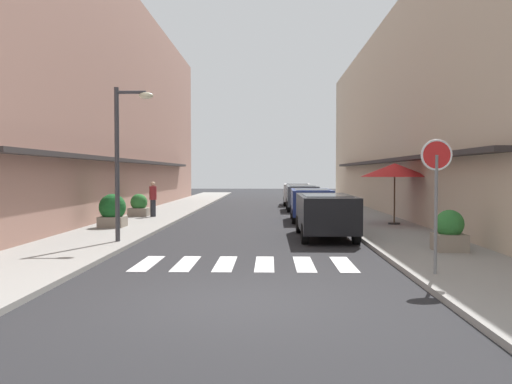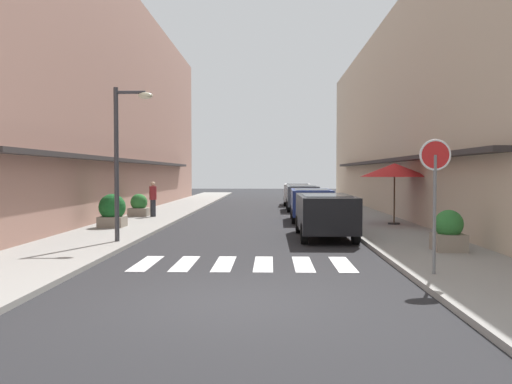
{
  "view_description": "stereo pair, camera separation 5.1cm",
  "coord_description": "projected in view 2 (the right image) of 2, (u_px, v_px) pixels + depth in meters",
  "views": [
    {
      "loc": [
        0.6,
        -8.92,
        2.2
      ],
      "look_at": [
        -0.09,
        17.39,
        1.25
      ],
      "focal_mm": 37.04,
      "sensor_mm": 36.0,
      "label": 1
    },
    {
      "loc": [
        0.65,
        -8.92,
        2.2
      ],
      "look_at": [
        -0.09,
        17.39,
        1.25
      ],
      "focal_mm": 37.04,
      "sensor_mm": 36.0,
      "label": 2
    }
  ],
  "objects": [
    {
      "name": "parked_car_mid",
      "position": [
        311.0,
        201.0,
        24.0
      ],
      "size": [
        1.86,
        3.99,
        1.47
      ],
      "color": "navy",
      "rests_on": "ground_plane"
    },
    {
      "name": "building_row_left",
      "position": [
        85.0,
        103.0,
        27.58
      ],
      "size": [
        5.5,
        41.09,
        11.77
      ],
      "color": "#A87A6B",
      "rests_on": "ground_plane"
    },
    {
      "name": "parked_car_near",
      "position": [
        325.0,
        211.0,
        17.75
      ],
      "size": [
        1.83,
        4.51,
        1.47
      ],
      "color": "black",
      "rests_on": "ground_plane"
    },
    {
      "name": "building_row_right",
      "position": [
        435.0,
        116.0,
        27.1
      ],
      "size": [
        5.5,
        41.09,
        10.29
      ],
      "color": "#C6B299",
      "rests_on": "ground_plane"
    },
    {
      "name": "planter_midblock",
      "position": [
        112.0,
        211.0,
        20.32
      ],
      "size": [
        1.03,
        1.03,
        1.28
      ],
      "color": "gray",
      "rests_on": "sidewalk_left"
    },
    {
      "name": "street_lamp",
      "position": [
        123.0,
        146.0,
        15.98
      ],
      "size": [
        1.19,
        0.28,
        4.67
      ],
      "color": "#38383D",
      "rests_on": "sidewalk_left"
    },
    {
      "name": "cafe_umbrella",
      "position": [
        395.0,
        170.0,
        21.37
      ],
      "size": [
        2.76,
        2.76,
        2.48
      ],
      "color": "#262626",
      "rests_on": "sidewalk_right"
    },
    {
      "name": "pedestrian_walking_near",
      "position": [
        153.0,
        198.0,
        25.15
      ],
      "size": [
        0.34,
        0.34,
        1.66
      ],
      "rotation": [
        0.0,
        0.0,
        3.67
      ],
      "color": "#282B33",
      "rests_on": "sidewalk_left"
    },
    {
      "name": "sidewalk_left",
      "position": [
        157.0,
        216.0,
        26.51
      ],
      "size": [
        3.06,
        60.81,
        0.12
      ],
      "primitive_type": "cube",
      "color": "gray",
      "rests_on": "ground_plane"
    },
    {
      "name": "round_street_sign",
      "position": [
        435.0,
        171.0,
        10.79
      ],
      "size": [
        0.65,
        0.07,
        2.77
      ],
      "color": "slate",
      "rests_on": "sidewalk_right"
    },
    {
      "name": "parked_car_far",
      "position": [
        302.0,
        195.0,
        30.77
      ],
      "size": [
        1.84,
        3.92,
        1.47
      ],
      "color": "#4C5156",
      "rests_on": "ground_plane"
    },
    {
      "name": "ground_plane",
      "position": [
        258.0,
        217.0,
        26.37
      ],
      "size": [
        95.56,
        95.56,
        0.0
      ],
      "primitive_type": "plane",
      "color": "#232326"
    },
    {
      "name": "planter_corner",
      "position": [
        449.0,
        231.0,
        14.05
      ],
      "size": [
        0.8,
        0.8,
        1.1
      ],
      "color": "gray",
      "rests_on": "sidewalk_right"
    },
    {
      "name": "parked_car_distant",
      "position": [
        297.0,
        192.0,
        36.35
      ],
      "size": [
        1.97,
        4.29,
        1.47
      ],
      "color": "silver",
      "rests_on": "ground_plane"
    },
    {
      "name": "sidewalk_right",
      "position": [
        359.0,
        216.0,
        26.22
      ],
      "size": [
        3.06,
        60.81,
        0.12
      ],
      "primitive_type": "cube",
      "color": "gray",
      "rests_on": "ground_plane"
    },
    {
      "name": "crosswalk",
      "position": [
        244.0,
        264.0,
        12.72
      ],
      "size": [
        5.2,
        2.2,
        0.01
      ],
      "color": "silver",
      "rests_on": "ground_plane"
    },
    {
      "name": "planter_far",
      "position": [
        139.0,
        206.0,
        25.5
      ],
      "size": [
        0.92,
        0.92,
        1.07
      ],
      "color": "gray",
      "rests_on": "sidewalk_left"
    }
  ]
}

